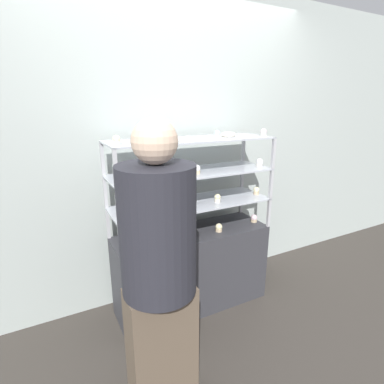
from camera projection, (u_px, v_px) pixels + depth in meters
The scene contains 27 objects.
ground_plane at pixel (192, 303), 2.62m from camera, with size 20.00×20.00×0.00m, color #38332D.
back_wall at pixel (173, 150), 2.55m from camera, with size 8.00×0.05×2.60m.
display_base at pixel (192, 269), 2.52m from camera, with size 1.27×0.41×0.68m.
display_riser_lower at pixel (192, 205), 2.36m from camera, with size 1.27×0.41×0.25m.
display_riser_middle at pixel (192, 174), 2.29m from camera, with size 1.27×0.41×0.25m.
display_riser_upper at pixel (192, 141), 2.22m from camera, with size 1.27×0.41×0.25m.
layer_cake_centerpiece at pixel (182, 223), 2.41m from camera, with size 0.19×0.19×0.14m.
sheet_cake_frosted at pixel (169, 203), 2.23m from camera, with size 0.20×0.14×0.07m.
cupcake_0 at pixel (127, 248), 2.08m from camera, with size 0.06×0.06×0.07m.
cupcake_1 at pixel (219, 228), 2.42m from camera, with size 0.06×0.06×0.07m.
cupcake_2 at pixel (254, 218), 2.62m from camera, with size 0.06×0.06×0.07m.
price_tag_0 at pixel (179, 244), 2.17m from camera, with size 0.04×0.00×0.04m.
cupcake_3 at pixel (123, 213), 2.03m from camera, with size 0.05×0.05×0.07m.
cupcake_4 at pixel (218, 198), 2.36m from camera, with size 0.05×0.05×0.07m.
cupcake_5 at pixel (256, 191), 2.56m from camera, with size 0.05×0.05×0.07m.
price_tag_1 at pixel (150, 216), 2.01m from camera, with size 0.04×0.00×0.04m.
cupcake_6 at pixel (119, 178), 1.94m from camera, with size 0.06×0.06×0.07m.
cupcake_7 at pixel (197, 169), 2.21m from camera, with size 0.06×0.06×0.07m.
cupcake_8 at pixel (259, 163), 2.47m from camera, with size 0.06×0.06×0.07m.
price_tag_2 at pixel (171, 178), 2.00m from camera, with size 0.04×0.00×0.04m.
cupcake_9 at pixel (116, 140), 1.89m from camera, with size 0.05×0.05×0.06m.
cupcake_10 at pixel (173, 137), 2.06m from camera, with size 0.05×0.05×0.06m.
cupcake_11 at pixel (217, 134), 2.25m from camera, with size 0.05×0.05×0.06m.
cupcake_12 at pixel (264, 132), 2.38m from camera, with size 0.05×0.05×0.06m.
price_tag_3 at pixel (186, 139), 1.98m from camera, with size 0.04×0.00×0.04m.
donut_glazed at pixel (228, 134), 2.35m from camera, with size 0.11×0.11×0.03m.
customer_figure at pixel (159, 270), 1.52m from camera, with size 0.38×0.38×1.62m.
Camera 1 is at (-1.03, -1.98, 1.68)m, focal length 28.00 mm.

